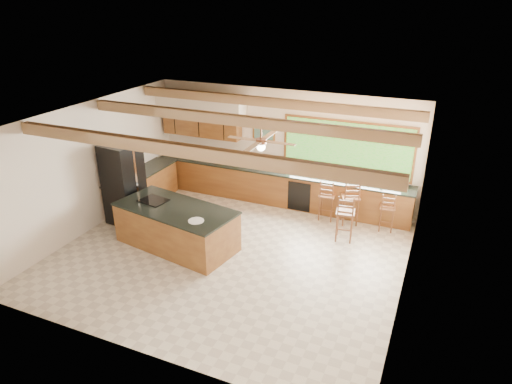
% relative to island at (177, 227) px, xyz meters
% --- Properties ---
extents(ground, '(7.20, 7.20, 0.00)m').
position_rel_island_xyz_m(ground, '(1.26, 0.14, -0.47)').
color(ground, beige).
rests_on(ground, ground).
extents(room_shell, '(7.27, 6.54, 3.02)m').
position_rel_island_xyz_m(room_shell, '(1.09, 0.80, 1.74)').
color(room_shell, white).
rests_on(room_shell, ground).
extents(counter_run, '(7.12, 3.10, 1.26)m').
position_rel_island_xyz_m(counter_run, '(0.44, 2.66, -0.01)').
color(counter_run, brown).
rests_on(counter_run, ground).
extents(island, '(2.87, 1.71, 0.96)m').
position_rel_island_xyz_m(island, '(0.00, 0.00, 0.00)').
color(island, brown).
rests_on(island, ground).
extents(refrigerator, '(0.85, 0.83, 2.00)m').
position_rel_island_xyz_m(refrigerator, '(-1.79, 0.54, 0.53)').
color(refrigerator, black).
rests_on(refrigerator, ground).
extents(bar_stool_a, '(0.41, 0.41, 1.07)m').
position_rel_island_xyz_m(bar_stool_a, '(2.73, 2.54, 0.16)').
color(bar_stool_a, brown).
rests_on(bar_stool_a, ground).
extents(bar_stool_b, '(0.55, 0.55, 1.17)m').
position_rel_island_xyz_m(bar_stool_b, '(3.30, 2.53, 0.22)').
color(bar_stool_b, brown).
rests_on(bar_stool_b, ground).
extents(bar_stool_c, '(0.39, 0.39, 0.97)m').
position_rel_island_xyz_m(bar_stool_c, '(4.19, 2.54, 0.11)').
color(bar_stool_c, brown).
rests_on(bar_stool_c, ground).
extents(bar_stool_d, '(0.47, 0.47, 1.15)m').
position_rel_island_xyz_m(bar_stool_d, '(3.38, 1.68, 0.21)').
color(bar_stool_d, brown).
rests_on(bar_stool_d, ground).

